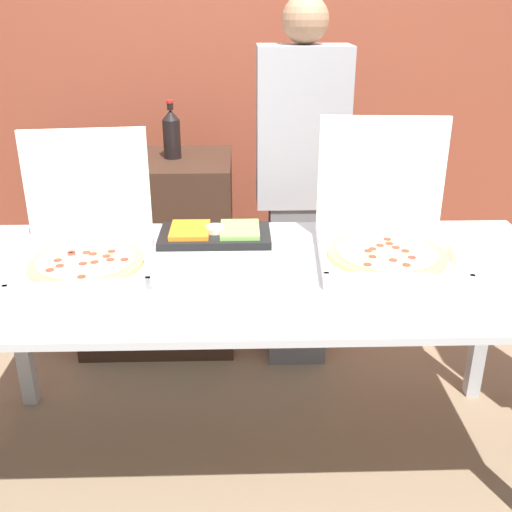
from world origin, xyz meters
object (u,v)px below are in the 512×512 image
pizza_box_far_left (87,243)px  pizza_box_near_left (385,234)px  soda_can_colored (126,142)px  veggie_tray (215,234)px  soda_can_silver (84,154)px  person_guest_plaid (300,188)px  soda_bottle (172,133)px

pizza_box_far_left → pizza_box_near_left: (1.05, 0.05, 0.00)m
soda_can_colored → veggie_tray: bearing=-60.3°
veggie_tray → soda_can_silver: bearing=137.5°
soda_can_colored → person_guest_plaid: (0.84, -0.32, -0.15)m
soda_bottle → pizza_box_far_left: bearing=-102.3°
pizza_box_far_left → veggie_tray: size_ratio=1.18×
soda_bottle → veggie_tray: bearing=-72.7°
soda_can_silver → person_guest_plaid: bearing=-4.0°
soda_can_silver → person_guest_plaid: person_guest_plaid is taller
soda_can_silver → soda_can_colored: 0.29m
veggie_tray → soda_bottle: soda_bottle is taller
pizza_box_far_left → veggie_tray: pizza_box_far_left is taller
soda_can_colored → person_guest_plaid: size_ratio=0.07×
pizza_box_far_left → pizza_box_near_left: 1.05m
pizza_box_near_left → soda_can_silver: pizza_box_near_left is taller
pizza_box_near_left → veggie_tray: bearing=168.1°
soda_can_colored → soda_can_silver: bearing=-120.4°
soda_bottle → person_guest_plaid: (0.60, -0.23, -0.20)m
soda_can_silver → person_guest_plaid: (0.99, -0.07, -0.15)m
soda_can_silver → soda_can_colored: (0.15, 0.25, 0.00)m
pizza_box_far_left → soda_bottle: bearing=71.3°
veggie_tray → soda_can_colored: bearing=119.7°
veggie_tray → soda_can_silver: (-0.61, 0.56, 0.18)m
pizza_box_near_left → veggie_tray: pizza_box_near_left is taller
veggie_tray → person_guest_plaid: bearing=52.7°
soda_can_silver → soda_can_colored: same height
pizza_box_near_left → soda_can_colored: pizza_box_near_left is taller
pizza_box_far_left → soda_can_colored: bearing=85.4°
soda_bottle → person_guest_plaid: bearing=-21.2°
pizza_box_far_left → pizza_box_near_left: pizza_box_near_left is taller
soda_bottle → soda_can_colored: 0.26m
soda_bottle → soda_can_colored: (-0.24, 0.09, -0.06)m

